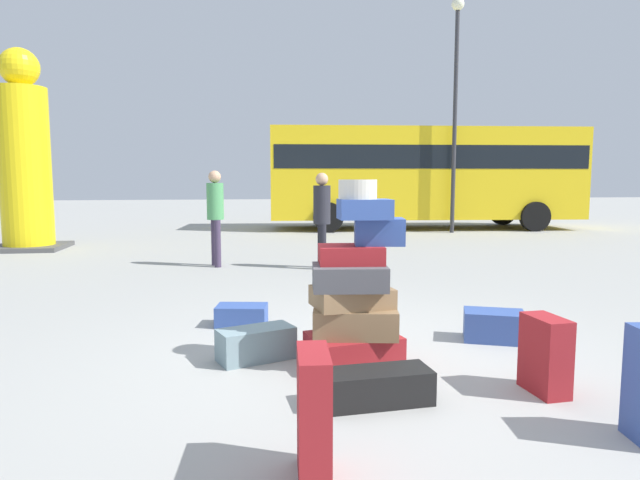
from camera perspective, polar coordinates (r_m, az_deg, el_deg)
ground_plane at (r=4.81m, az=4.53°, el=-12.54°), size 80.00×80.00×0.00m
suitcase_tower at (r=4.57m, az=3.73°, el=-5.87°), size 0.86×0.65×1.56m
suitcase_maroon_right_side at (r=2.95m, az=-0.67°, el=-17.96°), size 0.19×0.42×0.68m
suitcase_navy_left_side at (r=5.61m, az=17.74°, el=-8.55°), size 0.65×0.54×0.29m
suitcase_slate_foreground_far at (r=4.83m, az=-6.71°, el=-10.75°), size 0.71×0.51×0.28m
suitcase_black_behind_tower at (r=3.95m, az=5.88°, el=-15.02°), size 0.79×0.37×0.24m
suitcase_navy_upright_blue at (r=5.94m, az=-8.20°, el=-7.81°), size 0.58×0.42×0.22m
suitcase_maroon_white_trunk at (r=4.37m, az=22.52°, el=-11.06°), size 0.23×0.39×0.57m
person_bearded_onlooker at (r=9.50m, az=0.20°, el=2.95°), size 0.30×0.34×1.68m
person_tourist_with_camera at (r=9.92m, az=-10.90°, el=3.16°), size 0.30×0.33×1.72m
yellow_dummy_statue at (r=13.83m, az=-28.52°, el=7.27°), size 1.50×1.50×4.41m
parked_bus at (r=17.87m, az=10.78°, el=7.09°), size 9.89×3.39×3.15m
lamp_post at (r=16.77m, az=14.03°, el=15.60°), size 0.36×0.36×6.70m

